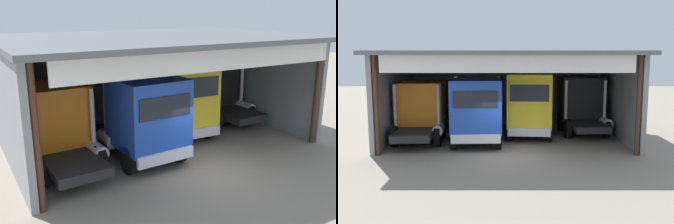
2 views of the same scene
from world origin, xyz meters
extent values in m
plane|color=gray|center=(0.00, 0.00, 0.00)|extent=(80.00, 80.00, 0.00)
cube|color=gray|center=(0.00, 8.60, 2.38)|extent=(12.88, 0.24, 4.76)
cube|color=gray|center=(-6.44, 4.30, 2.38)|extent=(0.24, 8.60, 4.76)
cube|color=gray|center=(6.44, 4.30, 2.38)|extent=(0.24, 8.60, 4.76)
cube|color=slate|center=(0.00, 3.88, 4.86)|extent=(13.48, 9.44, 0.20)
cylinder|color=#4C2D1E|center=(-6.19, 0.15, 2.38)|extent=(0.24, 0.24, 4.76)
cylinder|color=#4C2D1E|center=(6.19, 0.15, 2.38)|extent=(0.24, 0.24, 4.76)
cube|color=white|center=(0.00, -0.34, 4.41)|extent=(11.59, 0.12, 0.90)
cube|color=orange|center=(-4.86, 3.81, 2.02)|extent=(2.65, 2.58, 2.44)
cube|color=black|center=(-4.91, 5.07, 2.45)|extent=(2.17, 0.15, 0.73)
cube|color=silver|center=(-4.91, 5.10, 0.70)|extent=(2.43, 0.26, 0.44)
cube|color=#232326|center=(-4.78, 1.90, 0.73)|extent=(2.06, 3.55, 0.36)
cylinder|color=silver|center=(-5.95, 2.38, 1.88)|extent=(0.18, 0.18, 2.67)
cylinder|color=silver|center=(-3.65, 2.47, 1.88)|extent=(0.18, 0.18, 2.67)
cylinder|color=silver|center=(-3.64, 2.25, 0.85)|extent=(0.61, 1.22, 0.56)
cylinder|color=black|center=(-6.00, 4.26, 0.55)|extent=(0.35, 1.11, 1.10)
cylinder|color=black|center=(-3.76, 4.35, 0.55)|extent=(0.35, 1.11, 1.10)
cylinder|color=black|center=(-5.90, 1.85, 0.55)|extent=(0.35, 1.11, 1.10)
cylinder|color=black|center=(-3.65, 1.95, 0.55)|extent=(0.35, 1.11, 1.10)
cube|color=#1E47B7|center=(-1.60, 1.86, 2.16)|extent=(2.67, 2.68, 2.71)
cube|color=black|center=(-1.54, 0.56, 2.64)|extent=(2.17, 0.16, 0.81)
cube|color=silver|center=(-1.54, 0.53, 0.71)|extent=(2.43, 0.27, 0.44)
cube|color=#232326|center=(-1.68, 3.59, 0.74)|extent=(2.05, 3.23, 0.36)
cylinder|color=silver|center=(-0.52, 3.35, 2.08)|extent=(0.18, 0.18, 3.05)
cylinder|color=silver|center=(-2.81, 3.25, 2.08)|extent=(0.18, 0.18, 3.05)
cylinder|color=silver|center=(-2.81, 3.24, 0.86)|extent=(0.61, 1.22, 0.56)
cylinder|color=black|center=(-0.45, 1.40, 0.56)|extent=(0.35, 1.13, 1.11)
cylinder|color=black|center=(-2.70, 1.30, 0.56)|extent=(0.35, 1.13, 1.11)
cylinder|color=black|center=(-0.55, 3.64, 0.56)|extent=(0.35, 1.13, 1.11)
cylinder|color=black|center=(-2.80, 3.54, 0.56)|extent=(0.35, 1.13, 1.11)
cube|color=yellow|center=(1.26, 3.67, 2.25)|extent=(2.58, 2.72, 2.95)
cube|color=black|center=(1.17, 2.37, 2.76)|extent=(2.05, 0.20, 0.89)
cube|color=silver|center=(1.17, 2.34, 0.67)|extent=(2.29, 0.32, 0.44)
cube|color=#232326|center=(1.38, 5.41, 0.70)|extent=(2.03, 3.30, 0.36)
cylinder|color=silver|center=(2.44, 5.02, 2.06)|extent=(0.18, 0.18, 3.07)
cylinder|color=silver|center=(0.28, 5.17, 2.06)|extent=(0.18, 0.18, 3.07)
cylinder|color=silver|center=(0.28, 5.19, 0.82)|extent=(0.64, 1.24, 0.56)
cylinder|color=black|center=(2.28, 3.08, 0.52)|extent=(0.37, 1.06, 1.04)
cylinder|color=black|center=(0.17, 3.23, 0.52)|extent=(0.37, 1.06, 1.04)
cylinder|color=black|center=(2.44, 5.34, 0.52)|extent=(0.37, 1.06, 1.04)
cylinder|color=black|center=(0.33, 5.49, 0.52)|extent=(0.37, 1.06, 1.04)
cube|color=black|center=(4.55, 5.89, 2.09)|extent=(2.64, 2.21, 2.61)
cube|color=black|center=(4.51, 6.97, 2.55)|extent=(2.18, 0.15, 0.78)
cube|color=silver|center=(4.51, 7.00, 0.69)|extent=(2.44, 0.26, 0.44)
cube|color=#232326|center=(4.62, 4.10, 0.72)|extent=(2.05, 3.33, 0.36)
cylinder|color=silver|center=(3.45, 4.64, 1.91)|extent=(0.18, 0.18, 2.74)
cylinder|color=silver|center=(5.75, 4.73, 1.91)|extent=(0.18, 0.18, 2.74)
cylinder|color=silver|center=(5.76, 4.45, 0.84)|extent=(0.61, 1.22, 0.56)
cylinder|color=black|center=(3.40, 6.27, 0.54)|extent=(0.34, 1.09, 1.08)
cylinder|color=black|center=(5.66, 6.36, 0.54)|extent=(0.34, 1.09, 1.08)
cylinder|color=black|center=(3.49, 4.06, 0.54)|extent=(0.34, 1.09, 1.08)
cylinder|color=black|center=(5.75, 4.15, 0.54)|extent=(0.34, 1.09, 1.08)
cylinder|color=#194CB2|center=(-2.32, 7.19, 0.44)|extent=(0.58, 0.58, 0.87)
cube|color=black|center=(-4.13, 7.11, 0.50)|extent=(0.90, 0.60, 1.00)
camera|label=1|loc=(-8.14, -10.87, 6.08)|focal=40.27mm
camera|label=2|loc=(-0.07, -18.18, 4.83)|focal=42.02mm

